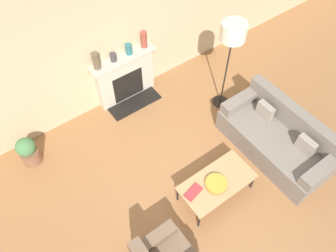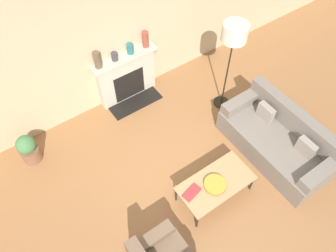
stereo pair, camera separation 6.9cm
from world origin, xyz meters
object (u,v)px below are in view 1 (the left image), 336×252
at_px(mantel_vase_center_left, 113,57).
at_px(potted_plant, 28,151).
at_px(mantel_vase_right, 144,40).
at_px(couch, 277,138).
at_px(floor_lamp, 233,37).
at_px(book, 193,192).
at_px(mantel_vase_left, 96,61).
at_px(bowl, 216,184).
at_px(mantel_vase_center_right, 129,49).
at_px(coffee_table, 217,183).
at_px(fireplace, 126,78).

distance_m(mantel_vase_center_left, potted_plant, 2.22).
bearing_deg(mantel_vase_right, potted_plant, -172.54).
bearing_deg(couch, floor_lamp, -178.71).
xyz_separation_m(book, mantel_vase_left, (-0.09, 2.68, 0.78)).
bearing_deg(mantel_vase_left, mantel_vase_center_left, 0.00).
xyz_separation_m(bowl, floor_lamp, (1.48, 1.50, 1.19)).
height_order(bowl, mantel_vase_left, mantel_vase_left).
relative_size(couch, bowl, 5.81).
height_order(mantel_vase_center_left, mantel_vase_right, mantel_vase_right).
bearing_deg(mantel_vase_center_right, coffee_table, -93.10).
bearing_deg(fireplace, potted_plant, -171.29).
bearing_deg(fireplace, book, -98.84).
height_order(fireplace, mantel_vase_right, mantel_vase_right).
height_order(fireplace, coffee_table, fireplace).
relative_size(coffee_table, floor_lamp, 0.64).
height_order(floor_lamp, mantel_vase_left, floor_lamp).
xyz_separation_m(fireplace, book, (-0.41, -2.66, -0.09)).
bearing_deg(book, coffee_table, -23.62).
bearing_deg(mantel_vase_center_right, couch, -64.10).
height_order(coffee_table, mantel_vase_left, mantel_vase_left).
height_order(bowl, mantel_vase_right, mantel_vase_right).
height_order(coffee_table, mantel_vase_right, mantel_vase_right).
relative_size(mantel_vase_left, mantel_vase_right, 1.01).
xyz_separation_m(coffee_table, mantel_vase_center_right, (0.15, 2.76, 0.76)).
bearing_deg(fireplace, coffee_table, -89.85).
bearing_deg(floor_lamp, mantel_vase_right, 126.50).
height_order(book, mantel_vase_left, mantel_vase_left).
bearing_deg(mantel_vase_right, fireplace, -178.22).
relative_size(fireplace, mantel_vase_center_right, 6.61).
height_order(fireplace, couch, fireplace).
bearing_deg(floor_lamp, fireplace, 138.64).
height_order(coffee_table, book, book).
relative_size(floor_lamp, potted_plant, 3.19).
distance_m(couch, mantel_vase_center_right, 3.12).
relative_size(floor_lamp, mantel_vase_left, 5.81).
bearing_deg(potted_plant, book, -52.38).
distance_m(mantel_vase_center_right, potted_plant, 2.53).
relative_size(couch, coffee_table, 1.67).
relative_size(coffee_table, mantel_vase_left, 3.75).
distance_m(mantel_vase_left, potted_plant, 1.96).
xyz_separation_m(mantel_vase_center_right, mantel_vase_right, (0.33, 0.00, 0.06)).
distance_m(coffee_table, floor_lamp, 2.41).
bearing_deg(mantel_vase_right, book, -108.66).
distance_m(coffee_table, mantel_vase_center_left, 2.86).
bearing_deg(fireplace, mantel_vase_right, 1.78).
height_order(book, floor_lamp, floor_lamp).
xyz_separation_m(couch, floor_lamp, (-0.03, 1.43, 1.32)).
distance_m(couch, bowl, 1.52).
height_order(couch, bowl, couch).
bearing_deg(mantel_vase_center_left, fireplace, -5.00).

